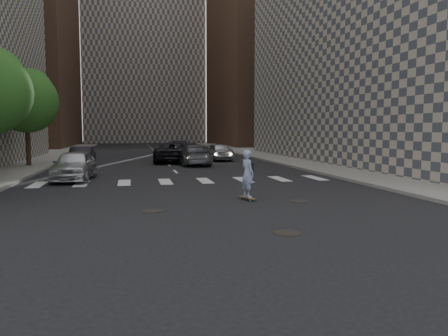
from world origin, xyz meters
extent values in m
plane|color=black|center=(0.00, 0.00, 0.00)|extent=(160.00, 160.00, 0.00)
cube|color=gray|center=(14.50, 20.00, 0.07)|extent=(13.00, 80.00, 0.15)
cube|color=#ADA08E|center=(18.50, 18.50, 11.00)|extent=(15.00, 33.00, 22.00)
cube|color=black|center=(11.20, 14.00, 2.00)|extent=(0.30, 18.00, 4.00)
cube|color=brown|center=(-20.00, 55.00, 20.00)|extent=(18.00, 24.00, 40.00)
cube|color=brown|center=(20.00, 55.00, 18.00)|extent=(18.00, 24.00, 36.00)
cube|color=#ADA08E|center=(0.00, 78.00, 24.00)|extent=(22.00, 20.00, 48.00)
cylinder|color=#382619|center=(-9.50, 19.00, 1.55)|extent=(0.32, 0.32, 2.80)
sphere|color=#28541C|center=(-9.50, 19.00, 4.45)|extent=(4.20, 4.20, 4.20)
sphere|color=#28541C|center=(-9.30, 19.60, 5.35)|extent=(2.80, 2.80, 2.80)
cylinder|color=black|center=(1.20, -2.50, 0.01)|extent=(0.70, 0.70, 0.02)
cylinder|color=black|center=(-2.00, 1.20, 0.01)|extent=(0.70, 0.70, 0.02)
cylinder|color=black|center=(3.30, 2.00, 0.01)|extent=(0.70, 0.70, 0.02)
cube|color=brown|center=(1.56, 2.73, 0.09)|extent=(0.52, 0.96, 0.02)
cylinder|color=#2E9759|center=(1.59, 2.39, 0.03)|extent=(0.05, 0.07, 0.06)
cylinder|color=#2E9759|center=(1.75, 2.44, 0.03)|extent=(0.05, 0.07, 0.06)
cylinder|color=#2E9759|center=(1.37, 3.02, 0.03)|extent=(0.05, 0.07, 0.06)
cylinder|color=#2E9759|center=(1.53, 3.08, 0.03)|extent=(0.05, 0.07, 0.06)
imported|color=#99ADDF|center=(1.56, 2.73, 0.98)|extent=(0.61, 0.75, 1.77)
cube|color=black|center=(1.72, 2.84, 1.20)|extent=(0.19, 0.31, 0.33)
imported|color=silver|center=(-5.50, 10.50, 0.78)|extent=(2.10, 4.65, 1.55)
imported|color=black|center=(-6.07, 20.00, 0.68)|extent=(1.55, 4.18, 1.37)
imported|color=#515458|center=(1.73, 18.61, 0.74)|extent=(2.41, 5.21, 1.48)
imported|color=black|center=(0.49, 21.45, 0.80)|extent=(3.34, 6.01, 1.59)
imported|color=#B3B5BA|center=(4.35, 22.63, 0.74)|extent=(2.18, 4.51, 1.48)
imported|color=black|center=(2.09, 31.48, 0.71)|extent=(1.73, 4.41, 1.43)
camera|label=1|loc=(-2.61, -12.77, 2.64)|focal=35.00mm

